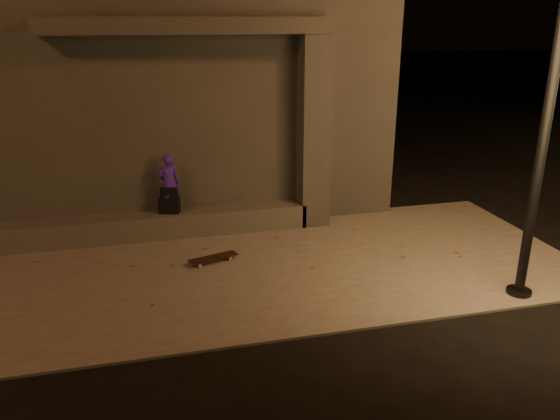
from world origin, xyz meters
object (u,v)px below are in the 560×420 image
object	(u,v)px
column	(314,133)
skateboarder	(169,184)
skateboard	(213,258)
backpack	(169,203)

from	to	relation	value
column	skateboarder	xyz separation A→B (m)	(-2.75, 0.00, -0.80)
column	skateboard	size ratio (longest dim) A/B	4.23
backpack	skateboard	world-z (taller)	backpack
column	backpack	bearing A→B (deg)	180.00
skateboarder	backpack	xyz separation A→B (m)	(-0.01, 0.00, -0.38)
column	skateboarder	bearing A→B (deg)	180.00
backpack	skateboard	size ratio (longest dim) A/B	0.60
skateboard	skateboarder	bearing A→B (deg)	95.85
skateboarder	backpack	bearing A→B (deg)	-10.31
skateboarder	backpack	size ratio (longest dim) A/B	2.18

